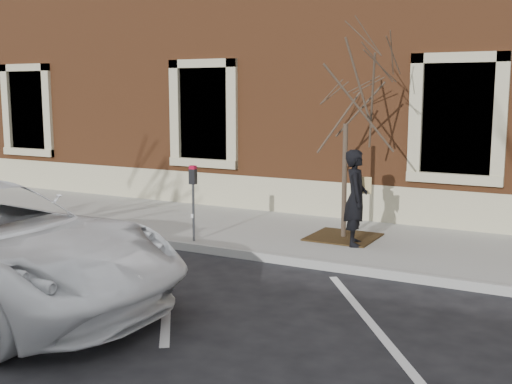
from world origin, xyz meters
The scene contains 9 objects.
ground centered at (0.00, 0.00, 0.00)m, with size 120.00×120.00×0.00m, color #28282B.
sidewalk_near centered at (0.00, 1.75, 0.07)m, with size 40.00×3.50×0.15m, color #99978F.
curb_near centered at (0.00, -0.05, 0.07)m, with size 40.00×0.12×0.15m, color #9E9E99.
parking_stripes centered at (0.00, -2.20, 0.00)m, with size 28.00×4.40×0.01m, color silver, non-canonical shape.
building_civic centered at (0.00, 7.74, 4.00)m, with size 40.00×8.62×8.00m.
man centered at (1.71, 1.25, 1.03)m, with size 0.64×0.42×1.76m, color black.
parking_meter centered at (-1.07, 0.12, 1.14)m, with size 0.13×0.10×1.43m.
tree_grate centered at (1.32, 1.70, 0.17)m, with size 1.24×1.24×0.03m, color #3A2812.
sapling centered at (1.32, 1.70, 2.94)m, with size 2.39×2.39×3.99m.
Camera 1 is at (5.55, -9.72, 2.96)m, focal length 45.00 mm.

